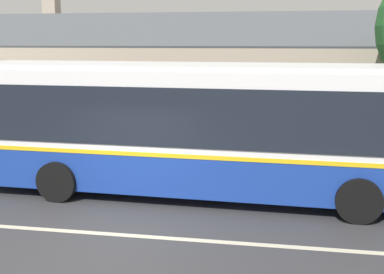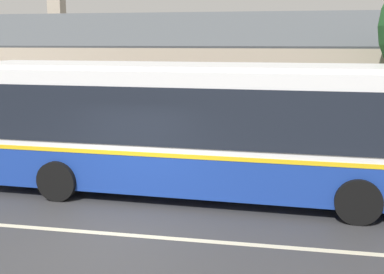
% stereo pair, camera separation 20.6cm
% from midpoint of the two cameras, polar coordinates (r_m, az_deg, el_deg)
% --- Properties ---
extents(ground_plane, '(300.00, 300.00, 0.00)m').
position_cam_midpoint_polar(ground_plane, '(10.14, -9.89, -11.31)').
color(ground_plane, '#38383A').
extents(sidewalk_far, '(60.00, 3.00, 0.15)m').
position_cam_midpoint_polar(sidewalk_far, '(15.60, -2.49, -2.74)').
color(sidewalk_far, '#ADAAA3').
rests_on(sidewalk_far, ground).
extents(lane_divider_stripe, '(60.00, 0.16, 0.01)m').
position_cam_midpoint_polar(lane_divider_stripe, '(10.14, -9.89, -11.29)').
color(lane_divider_stripe, beige).
rests_on(lane_divider_stripe, ground).
extents(community_building, '(21.25, 10.00, 6.19)m').
position_cam_midpoint_polar(community_building, '(23.44, -4.52, 6.55)').
color(community_building, tan).
rests_on(community_building, ground).
extents(transit_bus, '(12.18, 3.04, 3.32)m').
position_cam_midpoint_polar(transit_bus, '(12.02, 0.53, 1.31)').
color(transit_bus, navy).
rests_on(transit_bus, ground).
extents(bench_down_street, '(1.53, 0.51, 0.94)m').
position_cam_midpoint_polar(bench_down_street, '(15.79, -12.64, -1.04)').
color(bench_down_street, '#4C4C4C').
rests_on(bench_down_street, sidewalk_far).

